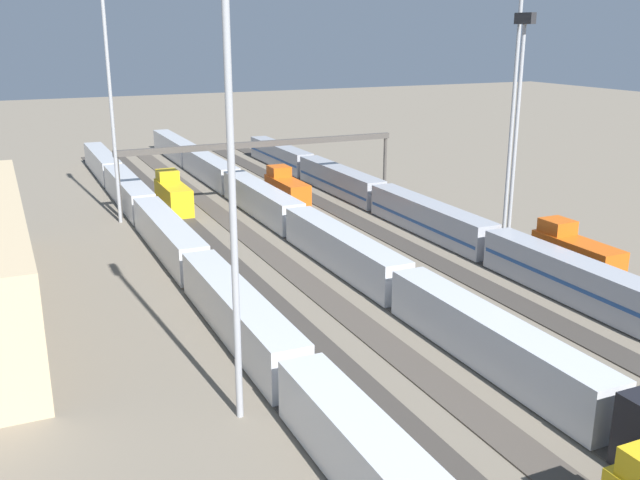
% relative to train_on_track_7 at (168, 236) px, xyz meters
% --- Properties ---
extents(ground_plane, '(400.00, 400.00, 0.00)m').
position_rel_train_on_track_7_xyz_m(ground_plane, '(-2.61, -17.50, -2.02)').
color(ground_plane, '#756B5B').
extents(track_bed_0, '(140.00, 2.80, 0.12)m').
position_rel_train_on_track_7_xyz_m(track_bed_0, '(-2.61, -35.00, -1.96)').
color(track_bed_0, '#3D3833').
rests_on(track_bed_0, ground_plane).
extents(track_bed_1, '(140.00, 2.80, 0.12)m').
position_rel_train_on_track_7_xyz_m(track_bed_1, '(-2.61, -30.00, -1.96)').
color(track_bed_1, '#3D3833').
rests_on(track_bed_1, ground_plane).
extents(track_bed_2, '(140.00, 2.80, 0.12)m').
position_rel_train_on_track_7_xyz_m(track_bed_2, '(-2.61, -25.00, -1.96)').
color(track_bed_2, '#3D3833').
rests_on(track_bed_2, ground_plane).
extents(track_bed_3, '(140.00, 2.80, 0.12)m').
position_rel_train_on_track_7_xyz_m(track_bed_3, '(-2.61, -20.00, -1.96)').
color(track_bed_3, '#4C443D').
rests_on(track_bed_3, ground_plane).
extents(track_bed_4, '(140.00, 2.80, 0.12)m').
position_rel_train_on_track_7_xyz_m(track_bed_4, '(-2.61, -15.00, -1.96)').
color(track_bed_4, '#4C443D').
rests_on(track_bed_4, ground_plane).
extents(track_bed_5, '(140.00, 2.80, 0.12)m').
position_rel_train_on_track_7_xyz_m(track_bed_5, '(-2.61, -10.00, -1.96)').
color(track_bed_5, '#4C443D').
rests_on(track_bed_5, ground_plane).
extents(track_bed_6, '(140.00, 2.80, 0.12)m').
position_rel_train_on_track_7_xyz_m(track_bed_6, '(-2.61, -5.00, -1.96)').
color(track_bed_6, '#3D3833').
rests_on(track_bed_6, ground_plane).
extents(track_bed_7, '(140.00, 2.80, 0.12)m').
position_rel_train_on_track_7_xyz_m(track_bed_7, '(-2.61, 0.00, -1.96)').
color(track_bed_7, '#3D3833').
rests_on(track_bed_7, ground_plane).
extents(train_on_track_7, '(119.80, 3.00, 3.80)m').
position_rel_train_on_track_7_xyz_m(train_on_track_7, '(0.00, 0.00, 0.00)').
color(train_on_track_7, silver).
rests_on(train_on_track_7, ground_plane).
extents(train_on_track_6, '(10.00, 3.00, 5.00)m').
position_rel_train_on_track_7_xyz_m(train_on_track_6, '(18.83, -5.00, 0.14)').
color(train_on_track_6, gold).
rests_on(train_on_track_6, ground_plane).
extents(train_on_track_3, '(10.00, 3.00, 5.00)m').
position_rel_train_on_track_7_xyz_m(train_on_track_3, '(15.30, -20.00, 0.14)').
color(train_on_track_3, '#D85914').
rests_on(train_on_track_3, ground_plane).
extents(train_on_track_4, '(139.00, 3.00, 4.40)m').
position_rel_train_on_track_7_xyz_m(train_on_track_4, '(1.12, -15.00, 0.05)').
color(train_on_track_4, black).
rests_on(train_on_track_4, ground_plane).
extents(train_on_track_0, '(10.00, 3.00, 5.00)m').
position_rel_train_on_track_7_xyz_m(train_on_track_0, '(-23.77, -35.00, 0.14)').
color(train_on_track_0, '#D85914').
rests_on(train_on_track_0, ground_plane).
extents(train_on_track_1, '(95.60, 3.06, 3.80)m').
position_rel_train_on_track_7_xyz_m(train_on_track_1, '(6.90, -30.00, -0.02)').
color(train_on_track_1, '#A8AAB2').
rests_on(train_on_track_1, ground_plane).
extents(light_mast_0, '(2.80, 0.70, 25.30)m').
position_rel_train_on_track_7_xyz_m(light_mast_0, '(-10.05, -38.00, 14.27)').
color(light_mast_0, '#9EA0A5').
rests_on(light_mast_0, ground_plane).
extents(light_mast_1, '(2.80, 0.70, 32.05)m').
position_rel_train_on_track_7_xyz_m(light_mast_1, '(15.75, 2.55, 17.94)').
color(light_mast_1, '#9EA0A5').
rests_on(light_mast_1, ground_plane).
extents(light_mast_2, '(2.80, 0.70, 29.85)m').
position_rel_train_on_track_7_xyz_m(light_mast_2, '(-8.63, -38.47, 16.75)').
color(light_mast_2, '#9EA0A5').
rests_on(light_mast_2, ground_plane).
extents(light_mast_3, '(2.80, 0.70, 30.63)m').
position_rel_train_on_track_7_xyz_m(light_mast_3, '(-35.69, 3.67, 17.17)').
color(light_mast_3, '#9EA0A5').
rests_on(light_mast_3, ground_plane).
extents(signal_gantry, '(0.70, 40.00, 8.80)m').
position_rel_train_on_track_7_xyz_m(signal_gantry, '(18.04, -17.50, 5.71)').
color(signal_gantry, '#4C4742').
rests_on(signal_gantry, ground_plane).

